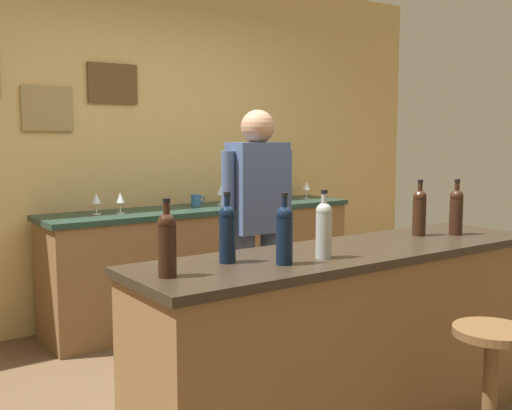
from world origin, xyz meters
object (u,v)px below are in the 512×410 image
wine_glass_a (96,199)px  wine_glass_d (264,190)px  bar_stool (490,379)px  wine_bottle_b (227,231)px  wine_bottle_e (419,211)px  coffee_mug (196,200)px  wine_bottle_c (284,233)px  wine_bottle_d (324,228)px  wine_bottle_f (456,210)px  bartender (258,220)px  wine_glass_c (221,191)px  wine_glass_b (120,198)px  wine_bottle_a (167,242)px  wine_glass_e (307,186)px

wine_glass_a → wine_glass_d: 1.39m
bar_stool → wine_bottle_b: size_ratio=2.22×
wine_bottle_e → coffee_mug: size_ratio=2.45×
wine_bottle_c → wine_bottle_e: 1.07m
wine_bottle_d → wine_bottle_f: 1.02m
bartender → wine_bottle_f: size_ratio=5.29×
wine_glass_c → bartender: bearing=-111.0°
wine_glass_a → wine_glass_c: same height
wine_bottle_b → wine_glass_d: 2.45m
wine_bottle_d → wine_glass_d: size_ratio=1.97×
wine_glass_c → wine_glass_b: bearing=-176.3°
wine_bottle_d → wine_glass_c: bearing=69.1°
wine_glass_d → coffee_mug: bearing=163.8°
bartender → wine_bottle_e: bearing=-65.2°
wine_bottle_f → coffee_mug: wine_bottle_f is taller
bartender → coffee_mug: bartender is taller
wine_bottle_d → wine_bottle_f: bearing=3.5°
wine_bottle_a → wine_bottle_f: (1.75, -0.02, 0.00)m
bartender → wine_glass_c: bartender is taller
wine_bottle_a → wine_glass_d: (1.90, 1.97, -0.05)m
wine_bottle_a → coffee_mug: size_ratio=2.45×
wine_bottle_c → wine_bottle_f: bearing=3.0°
wine_glass_b → wine_bottle_d: bearing=-88.5°
wine_glass_c → coffee_mug: size_ratio=1.24×
bar_stool → wine_bottle_f: bearing=46.6°
wine_bottle_d → wine_bottle_c: bearing=-179.2°
bar_stool → wine_bottle_c: size_ratio=2.22×
wine_bottle_c → wine_glass_b: wine_bottle_c is taller
wine_bottle_e → wine_bottle_f: size_ratio=1.00×
wine_glass_b → wine_glass_e: (1.76, 0.01, 0.00)m
wine_glass_d → wine_bottle_e: bearing=-100.1°
wine_bottle_b → wine_glass_e: 2.89m
wine_bottle_b → wine_bottle_f: size_ratio=1.00×
wine_bottle_b → wine_glass_a: size_ratio=1.97×
wine_glass_c → wine_glass_d: 0.36m
coffee_mug → wine_bottle_e: bearing=-83.9°
wine_glass_c → wine_glass_e: size_ratio=1.00×
wine_bottle_c → wine_glass_b: 2.14m
wine_bottle_b → wine_glass_e: size_ratio=1.97×
wine_bottle_e → wine_glass_b: size_ratio=1.97×
wine_bottle_e → wine_glass_e: size_ratio=1.97×
wine_bottle_b → wine_bottle_f: (1.42, -0.10, 0.00)m
wine_bottle_d → wine_bottle_e: (0.83, 0.16, 0.00)m
wine_bottle_d → wine_glass_a: size_ratio=1.97×
wine_glass_e → wine_bottle_c: bearing=-131.9°
wine_glass_a → wine_glass_c: size_ratio=1.00×
bartender → wine_bottle_a: bearing=-138.8°
wine_bottle_a → wine_glass_b: wine_bottle_a is taller
wine_bottle_e → wine_glass_a: 2.28m
bartender → wine_bottle_f: bearing=-59.0°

